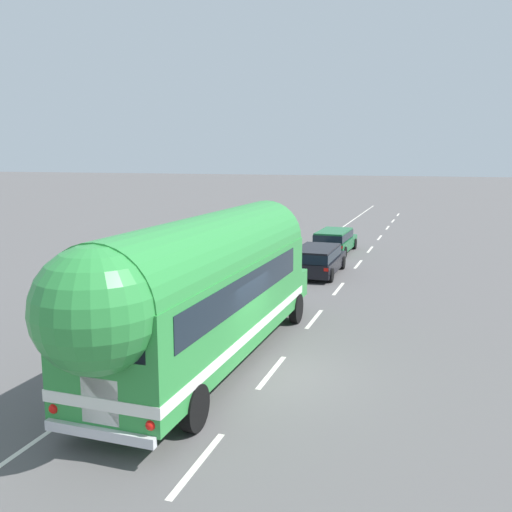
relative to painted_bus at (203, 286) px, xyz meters
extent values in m
plane|color=#565454|center=(1.73, 0.30, -2.30)|extent=(300.00, 300.00, 0.00)
cube|color=silver|center=(1.73, -4.32, -2.30)|extent=(0.14, 2.40, 0.01)
cube|color=silver|center=(1.73, 0.45, -2.30)|extent=(0.14, 2.40, 0.01)
cube|color=silver|center=(1.73, 5.64, -2.30)|extent=(0.14, 2.40, 0.01)
cube|color=silver|center=(1.73, 10.44, -2.30)|extent=(0.14, 2.40, 0.01)
cube|color=silver|center=(1.73, 16.29, -2.30)|extent=(0.14, 2.40, 0.01)
cube|color=silver|center=(1.73, 21.29, -2.30)|extent=(0.14, 2.40, 0.01)
cube|color=silver|center=(1.73, 26.59, -2.30)|extent=(0.14, 2.40, 0.01)
cube|color=silver|center=(1.73, 32.42, -2.30)|extent=(0.14, 2.40, 0.01)
cube|color=silver|center=(1.73, 37.36, -2.30)|extent=(0.14, 2.40, 0.01)
cube|color=silver|center=(1.73, 42.96, -2.30)|extent=(0.14, 2.40, 0.01)
cube|color=silver|center=(-1.71, 12.30, -2.30)|extent=(0.12, 80.00, 0.01)
cube|color=#2D8C3D|center=(0.00, 0.36, -0.55)|extent=(2.61, 10.19, 2.30)
cylinder|color=#2D8C3D|center=(0.00, 0.36, 0.60)|extent=(2.56, 10.09, 2.45)
sphere|color=#2D8C3D|center=(-0.05, -4.67, 0.60)|extent=(2.40, 2.40, 2.40)
cube|color=#2D8C3D|center=(0.06, 6.09, -1.23)|extent=(2.27, 1.32, 0.95)
cube|color=silver|center=(0.00, 0.36, -1.20)|extent=(2.65, 10.23, 0.24)
cube|color=black|center=(0.00, 0.06, 0.05)|extent=(2.62, 8.39, 0.76)
cube|color=black|center=(-0.05, -4.68, 0.10)|extent=(2.00, 0.10, 0.84)
cube|color=silver|center=(-0.05, -4.69, -1.15)|extent=(0.80, 0.07, 0.90)
cube|color=silver|center=(-0.05, -4.78, -1.75)|extent=(2.34, 0.16, 0.20)
sphere|color=red|center=(-1.10, -4.69, -1.45)|extent=(0.20, 0.20, 0.20)
sphere|color=red|center=(1.00, -4.71, -1.45)|extent=(0.20, 0.20, 0.20)
cube|color=black|center=(0.06, 5.49, 0.10)|extent=(2.14, 0.12, 0.96)
cube|color=silver|center=(0.07, 6.78, -1.35)|extent=(0.90, 0.11, 0.56)
cylinder|color=black|center=(-1.12, 5.06, -1.80)|extent=(0.27, 1.00, 1.00)
cylinder|color=black|center=(1.22, 5.03, -1.80)|extent=(0.27, 1.00, 1.00)
cylinder|color=black|center=(-1.20, -3.11, -1.80)|extent=(0.27, 1.00, 1.00)
cylinder|color=black|center=(1.14, -3.13, -1.80)|extent=(0.27, 1.00, 1.00)
cube|color=black|center=(0.24, 13.21, -1.78)|extent=(1.91, 4.60, 0.60)
cube|color=black|center=(0.25, 12.73, -1.21)|extent=(1.71, 3.35, 0.55)
cube|color=black|center=(0.25, 12.73, -1.24)|extent=(1.77, 3.39, 0.43)
cube|color=red|center=(-0.58, 10.89, -1.60)|extent=(0.20, 0.04, 0.14)
cube|color=red|center=(1.08, 10.90, -1.60)|extent=(0.20, 0.04, 0.14)
cylinder|color=black|center=(-0.67, 14.80, -1.98)|extent=(0.20, 0.64, 0.64)
cylinder|color=black|center=(1.15, 14.81, -1.98)|extent=(0.20, 0.64, 0.64)
cylinder|color=black|center=(-0.66, 11.60, -1.98)|extent=(0.20, 0.64, 0.64)
cylinder|color=black|center=(1.16, 11.61, -1.98)|extent=(0.20, 0.64, 0.64)
cube|color=#196633|center=(-0.11, 19.59, -1.78)|extent=(1.91, 4.69, 0.60)
cube|color=#196633|center=(-0.12, 19.12, -1.21)|extent=(1.68, 3.44, 0.55)
cube|color=black|center=(-0.12, 19.12, -1.24)|extent=(1.74, 3.48, 0.43)
cube|color=red|center=(-0.95, 17.27, -1.60)|extent=(0.20, 0.04, 0.14)
cube|color=red|center=(0.62, 17.24, -1.60)|extent=(0.20, 0.04, 0.14)
cylinder|color=black|center=(-0.94, 21.23, -1.98)|extent=(0.21, 0.64, 0.64)
cylinder|color=black|center=(0.79, 21.20, -1.98)|extent=(0.21, 0.64, 0.64)
cylinder|color=black|center=(-1.01, 17.99, -1.98)|extent=(0.21, 0.64, 0.64)
cylinder|color=black|center=(0.72, 17.95, -1.98)|extent=(0.21, 0.64, 0.64)
camera|label=1|loc=(5.78, -13.15, 3.34)|focal=39.76mm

